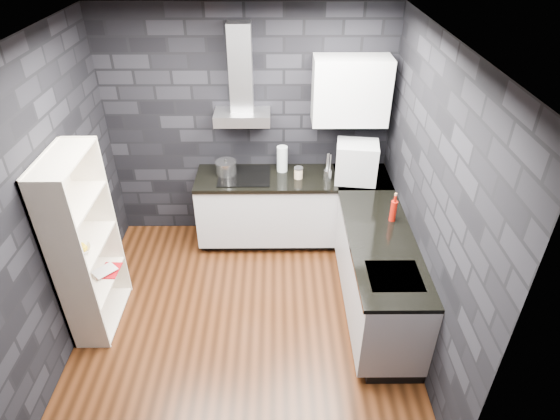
{
  "coord_description": "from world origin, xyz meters",
  "views": [
    {
      "loc": [
        0.32,
        -3.34,
        3.5
      ],
      "look_at": [
        0.35,
        0.45,
        1.0
      ],
      "focal_mm": 30.0,
      "sensor_mm": 36.0,
      "label": 1
    }
  ],
  "objects_px": {
    "utensil_crock": "(328,175)",
    "red_bottle": "(393,211)",
    "storage_jar": "(298,173)",
    "fruit_bowl": "(80,250)",
    "bookshelf": "(85,246)",
    "pot": "(226,168)",
    "appliance_garage": "(356,162)",
    "glass_vase": "(282,159)"
  },
  "relations": [
    {
      "from": "appliance_garage",
      "to": "red_bottle",
      "type": "bearing_deg",
      "value": -64.64
    },
    {
      "from": "pot",
      "to": "red_bottle",
      "type": "relative_size",
      "value": 1.07
    },
    {
      "from": "fruit_bowl",
      "to": "storage_jar",
      "type": "bearing_deg",
      "value": 33.99
    },
    {
      "from": "appliance_garage",
      "to": "bookshelf",
      "type": "distance_m",
      "value": 2.88
    },
    {
      "from": "bookshelf",
      "to": "fruit_bowl",
      "type": "distance_m",
      "value": 0.11
    },
    {
      "from": "pot",
      "to": "glass_vase",
      "type": "distance_m",
      "value": 0.65
    },
    {
      "from": "utensil_crock",
      "to": "red_bottle",
      "type": "distance_m",
      "value": 0.99
    },
    {
      "from": "glass_vase",
      "to": "bookshelf",
      "type": "relative_size",
      "value": 0.17
    },
    {
      "from": "pot",
      "to": "appliance_garage",
      "type": "bearing_deg",
      "value": -5.63
    },
    {
      "from": "utensil_crock",
      "to": "fruit_bowl",
      "type": "bearing_deg",
      "value": -150.54
    },
    {
      "from": "red_bottle",
      "to": "bookshelf",
      "type": "xyz_separation_m",
      "value": [
        -2.87,
        -0.39,
        -0.11
      ]
    },
    {
      "from": "red_bottle",
      "to": "pot",
      "type": "bearing_deg",
      "value": 151.07
    },
    {
      "from": "glass_vase",
      "to": "appliance_garage",
      "type": "bearing_deg",
      "value": -15.57
    },
    {
      "from": "utensil_crock",
      "to": "fruit_bowl",
      "type": "distance_m",
      "value": 2.65
    },
    {
      "from": "utensil_crock",
      "to": "appliance_garage",
      "type": "relative_size",
      "value": 0.26
    },
    {
      "from": "pot",
      "to": "utensil_crock",
      "type": "bearing_deg",
      "value": -6.32
    },
    {
      "from": "appliance_garage",
      "to": "storage_jar",
      "type": "bearing_deg",
      "value": -176.75
    },
    {
      "from": "pot",
      "to": "fruit_bowl",
      "type": "height_order",
      "value": "pot"
    },
    {
      "from": "storage_jar",
      "to": "fruit_bowl",
      "type": "bearing_deg",
      "value": -146.01
    },
    {
      "from": "pot",
      "to": "fruit_bowl",
      "type": "xyz_separation_m",
      "value": [
        -1.16,
        -1.43,
        -0.04
      ]
    },
    {
      "from": "pot",
      "to": "red_bottle",
      "type": "distance_m",
      "value": 1.94
    },
    {
      "from": "pot",
      "to": "red_bottle",
      "type": "height_order",
      "value": "red_bottle"
    },
    {
      "from": "pot",
      "to": "utensil_crock",
      "type": "relative_size",
      "value": 1.99
    },
    {
      "from": "red_bottle",
      "to": "bookshelf",
      "type": "relative_size",
      "value": 0.12
    },
    {
      "from": "pot",
      "to": "glass_vase",
      "type": "bearing_deg",
      "value": 7.43
    },
    {
      "from": "glass_vase",
      "to": "pot",
      "type": "bearing_deg",
      "value": -172.57
    },
    {
      "from": "pot",
      "to": "storage_jar",
      "type": "height_order",
      "value": "pot"
    },
    {
      "from": "glass_vase",
      "to": "fruit_bowl",
      "type": "bearing_deg",
      "value": -139.98
    },
    {
      "from": "glass_vase",
      "to": "storage_jar",
      "type": "distance_m",
      "value": 0.27
    },
    {
      "from": "utensil_crock",
      "to": "fruit_bowl",
      "type": "xyz_separation_m",
      "value": [
        -2.31,
        -1.3,
        -0.02
      ]
    },
    {
      "from": "storage_jar",
      "to": "fruit_bowl",
      "type": "distance_m",
      "value": 2.39
    },
    {
      "from": "utensil_crock",
      "to": "red_bottle",
      "type": "xyz_separation_m",
      "value": [
        0.56,
        -0.81,
        0.05
      ]
    },
    {
      "from": "storage_jar",
      "to": "utensil_crock",
      "type": "distance_m",
      "value": 0.33
    },
    {
      "from": "glass_vase",
      "to": "storage_jar",
      "type": "xyz_separation_m",
      "value": [
        0.18,
        -0.18,
        -0.09
      ]
    },
    {
      "from": "pot",
      "to": "utensil_crock",
      "type": "height_order",
      "value": "pot"
    },
    {
      "from": "glass_vase",
      "to": "storage_jar",
      "type": "relative_size",
      "value": 2.58
    },
    {
      "from": "red_bottle",
      "to": "bookshelf",
      "type": "distance_m",
      "value": 2.89
    },
    {
      "from": "pot",
      "to": "red_bottle",
      "type": "xyz_separation_m",
      "value": [
        1.7,
        -0.94,
        0.03
      ]
    },
    {
      "from": "appliance_garage",
      "to": "red_bottle",
      "type": "distance_m",
      "value": 0.84
    },
    {
      "from": "red_bottle",
      "to": "bookshelf",
      "type": "bearing_deg",
      "value": -172.28
    },
    {
      "from": "glass_vase",
      "to": "bookshelf",
      "type": "height_order",
      "value": "bookshelf"
    },
    {
      "from": "utensil_crock",
      "to": "glass_vase",
      "type": "bearing_deg",
      "value": 157.47
    }
  ]
}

